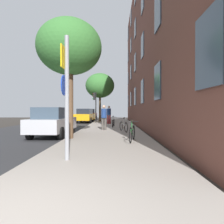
{
  "coord_description": "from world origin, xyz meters",
  "views": [
    {
      "loc": [
        1.38,
        -2.26,
        1.5
      ],
      "look_at": [
        1.18,
        13.83,
        1.32
      ],
      "focal_mm": 31.28,
      "sensor_mm": 36.0,
      "label": 1
    }
  ],
  "objects_px": {
    "bicycle_2": "(113,123)",
    "bicycle_0": "(132,133)",
    "tree_near": "(70,48)",
    "pedestrian_1": "(109,114)",
    "pedestrian_0": "(104,116)",
    "traffic_light": "(95,102)",
    "tree_far": "(100,86)",
    "car_2": "(90,114)",
    "car_0": "(53,122)",
    "car_1": "(85,115)",
    "bicycle_1": "(124,126)",
    "sign_post": "(66,90)"
  },
  "relations": [
    {
      "from": "bicycle_2",
      "to": "bicycle_0",
      "type": "bearing_deg",
      "value": -83.03
    },
    {
      "from": "tree_near",
      "to": "pedestrian_1",
      "type": "xyz_separation_m",
      "value": [
        1.62,
        9.76,
        -3.33
      ]
    },
    {
      "from": "bicycle_2",
      "to": "pedestrian_0",
      "type": "xyz_separation_m",
      "value": [
        -0.63,
        -2.25,
        0.63
      ]
    },
    {
      "from": "traffic_light",
      "to": "tree_far",
      "type": "distance_m",
      "value": 2.85
    },
    {
      "from": "traffic_light",
      "to": "car_2",
      "type": "relative_size",
      "value": 0.78
    },
    {
      "from": "car_0",
      "to": "car_1",
      "type": "bearing_deg",
      "value": 89.98
    },
    {
      "from": "tree_far",
      "to": "pedestrian_1",
      "type": "height_order",
      "value": "tree_far"
    },
    {
      "from": "traffic_light",
      "to": "bicycle_1",
      "type": "xyz_separation_m",
      "value": [
        2.71,
        -8.84,
        -1.92
      ]
    },
    {
      "from": "tree_near",
      "to": "car_2",
      "type": "bearing_deg",
      "value": 94.3
    },
    {
      "from": "traffic_light",
      "to": "pedestrian_0",
      "type": "bearing_deg",
      "value": -79.76
    },
    {
      "from": "bicycle_1",
      "to": "car_2",
      "type": "bearing_deg",
      "value": 104.38
    },
    {
      "from": "bicycle_2",
      "to": "car_2",
      "type": "relative_size",
      "value": 0.38
    },
    {
      "from": "car_2",
      "to": "pedestrian_0",
      "type": "bearing_deg",
      "value": -79.29
    },
    {
      "from": "traffic_light",
      "to": "bicycle_0",
      "type": "height_order",
      "value": "traffic_light"
    },
    {
      "from": "bicycle_1",
      "to": "car_2",
      "type": "distance_m",
      "value": 16.88
    },
    {
      "from": "bicycle_1",
      "to": "pedestrian_0",
      "type": "xyz_separation_m",
      "value": [
        -1.3,
        1.05,
        0.62
      ]
    },
    {
      "from": "pedestrian_0",
      "to": "car_0",
      "type": "distance_m",
      "value": 3.71
    },
    {
      "from": "sign_post",
      "to": "car_2",
      "type": "relative_size",
      "value": 0.8
    },
    {
      "from": "pedestrian_0",
      "to": "bicycle_1",
      "type": "bearing_deg",
      "value": -38.81
    },
    {
      "from": "bicycle_2",
      "to": "car_1",
      "type": "height_order",
      "value": "car_1"
    },
    {
      "from": "tree_far",
      "to": "bicycle_0",
      "type": "distance_m",
      "value": 15.36
    },
    {
      "from": "bicycle_2",
      "to": "pedestrian_0",
      "type": "height_order",
      "value": "pedestrian_0"
    },
    {
      "from": "tree_near",
      "to": "pedestrian_0",
      "type": "bearing_deg",
      "value": 70.17
    },
    {
      "from": "car_0",
      "to": "car_2",
      "type": "bearing_deg",
      "value": 90.54
    },
    {
      "from": "bicycle_1",
      "to": "pedestrian_1",
      "type": "height_order",
      "value": "pedestrian_1"
    },
    {
      "from": "tree_far",
      "to": "bicycle_1",
      "type": "bearing_deg",
      "value": -77.99
    },
    {
      "from": "bicycle_0",
      "to": "pedestrian_0",
      "type": "xyz_separation_m",
      "value": [
        -1.5,
        4.85,
        0.6
      ]
    },
    {
      "from": "bicycle_1",
      "to": "car_0",
      "type": "distance_m",
      "value": 4.3
    },
    {
      "from": "bicycle_1",
      "to": "car_0",
      "type": "height_order",
      "value": "car_0"
    },
    {
      "from": "car_2",
      "to": "bicycle_0",
      "type": "bearing_deg",
      "value": -77.7
    },
    {
      "from": "tree_far",
      "to": "bicycle_2",
      "type": "height_order",
      "value": "tree_far"
    },
    {
      "from": "sign_post",
      "to": "bicycle_1",
      "type": "relative_size",
      "value": 2.1
    },
    {
      "from": "tree_near",
      "to": "bicycle_0",
      "type": "height_order",
      "value": "tree_near"
    },
    {
      "from": "bicycle_1",
      "to": "car_1",
      "type": "xyz_separation_m",
      "value": [
        -4.02,
        10.56,
        0.37
      ]
    },
    {
      "from": "sign_post",
      "to": "bicycle_2",
      "type": "distance_m",
      "value": 10.49
    },
    {
      "from": "car_1",
      "to": "car_2",
      "type": "bearing_deg",
      "value": 91.69
    },
    {
      "from": "pedestrian_1",
      "to": "bicycle_2",
      "type": "bearing_deg",
      "value": -82.6
    },
    {
      "from": "traffic_light",
      "to": "car_0",
      "type": "relative_size",
      "value": 0.83
    },
    {
      "from": "bicycle_1",
      "to": "bicycle_2",
      "type": "distance_m",
      "value": 3.36
    },
    {
      "from": "pedestrian_1",
      "to": "sign_post",
      "type": "bearing_deg",
      "value": -93.24
    },
    {
      "from": "bicycle_0",
      "to": "car_0",
      "type": "xyz_separation_m",
      "value": [
        -4.23,
        2.35,
        0.35
      ]
    },
    {
      "from": "sign_post",
      "to": "pedestrian_1",
      "type": "relative_size",
      "value": 1.92
    },
    {
      "from": "pedestrian_1",
      "to": "tree_far",
      "type": "bearing_deg",
      "value": 106.36
    },
    {
      "from": "bicycle_0",
      "to": "pedestrian_1",
      "type": "xyz_separation_m",
      "value": [
        -1.32,
        10.62,
        0.64
      ]
    },
    {
      "from": "pedestrian_0",
      "to": "car_2",
      "type": "bearing_deg",
      "value": 100.71
    },
    {
      "from": "car_0",
      "to": "car_2",
      "type": "xyz_separation_m",
      "value": [
        -0.17,
        17.81,
        0.0
      ]
    },
    {
      "from": "pedestrian_1",
      "to": "car_2",
      "type": "bearing_deg",
      "value": 107.84
    },
    {
      "from": "tree_near",
      "to": "bicycle_1",
      "type": "xyz_separation_m",
      "value": [
        2.74,
        2.95,
        -4.0
      ]
    },
    {
      "from": "pedestrian_0",
      "to": "car_1",
      "type": "bearing_deg",
      "value": 105.97
    },
    {
      "from": "traffic_light",
      "to": "car_1",
      "type": "distance_m",
      "value": 2.66
    }
  ]
}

